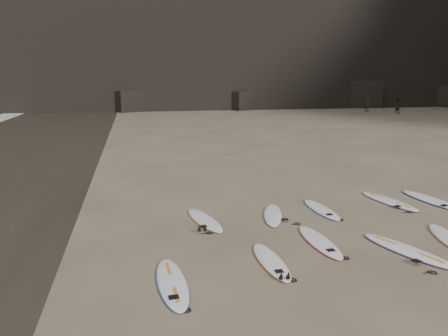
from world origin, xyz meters
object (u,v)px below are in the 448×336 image
(surfboard_5, at_px, (205,220))
(surfboard_7, at_px, (321,209))
(surfboard_0, at_px, (172,282))
(surfboard_1, at_px, (271,261))
(surfboard_6, at_px, (273,215))
(person_a, at_px, (367,104))
(surfboard_2, at_px, (320,241))
(surfboard_9, at_px, (431,200))
(surfboard_8, at_px, (389,201))
(surfboard_4, at_px, (448,238))
(person_b, at_px, (398,106))
(surfboard_3, at_px, (407,250))

(surfboard_5, bearing_deg, surfboard_7, -8.45)
(surfboard_0, relative_size, surfboard_1, 1.11)
(surfboard_1, xyz_separation_m, surfboard_6, (1.12, 3.31, 0.00))
(surfboard_1, relative_size, surfboard_6, 0.98)
(surfboard_1, relative_size, person_a, 1.22)
(surfboard_2, height_order, surfboard_7, surfboard_2)
(person_a, bearing_deg, surfboard_6, -59.66)
(surfboard_2, relative_size, person_a, 1.32)
(surfboard_5, distance_m, surfboard_9, 8.08)
(surfboard_5, xyz_separation_m, person_a, (25.67, 35.94, 0.87))
(surfboard_2, xyz_separation_m, surfboard_9, (5.40, 2.81, 0.01))
(surfboard_8, bearing_deg, surfboard_0, -161.37)
(surfboard_4, bearing_deg, surfboard_2, -171.09)
(surfboard_1, xyz_separation_m, surfboard_2, (1.62, 0.91, 0.00))
(surfboard_4, xyz_separation_m, surfboard_5, (-6.13, 2.80, 0.00))
(surfboard_4, bearing_deg, surfboard_1, -158.46)
(person_a, relative_size, person_b, 1.06)
(surfboard_0, distance_m, surfboard_6, 5.26)
(surfboard_9, relative_size, person_a, 1.52)
(surfboard_2, xyz_separation_m, surfboard_6, (-0.50, 2.40, -0.00))
(surfboard_0, xyz_separation_m, surfboard_9, (9.38, 4.35, 0.01))
(surfboard_3, relative_size, surfboard_5, 1.11)
(surfboard_6, relative_size, person_a, 1.25)
(surfboard_0, bearing_deg, surfboard_3, 2.84)
(surfboard_3, bearing_deg, surfboard_0, 166.26)
(surfboard_7, height_order, surfboard_9, surfboard_9)
(surfboard_4, relative_size, surfboard_8, 0.88)
(surfboard_6, bearing_deg, surfboard_5, -161.35)
(surfboard_0, relative_size, surfboard_9, 0.89)
(surfboard_5, height_order, person_a, person_a)
(surfboard_2, height_order, person_b, person_b)
(surfboard_0, height_order, person_b, person_b)
(surfboard_0, bearing_deg, surfboard_4, 5.78)
(surfboard_5, relative_size, person_a, 1.31)
(surfboard_6, distance_m, surfboard_8, 4.43)
(surfboard_3, bearing_deg, person_a, 42.72)
(surfboard_3, distance_m, person_a, 44.60)
(surfboard_2, bearing_deg, surfboard_4, -7.82)
(surfboard_0, xyz_separation_m, surfboard_3, (5.87, 0.54, 0.00))
(surfboard_7, bearing_deg, surfboard_9, 0.83)
(surfboard_3, bearing_deg, surfboard_5, 124.82)
(surfboard_6, height_order, surfboard_7, surfboard_7)
(surfboard_1, bearing_deg, surfboard_4, 4.00)
(surfboard_1, xyz_separation_m, surfboard_3, (3.51, -0.08, 0.01))
(surfboard_1, height_order, surfboard_5, surfboard_5)
(surfboard_0, distance_m, surfboard_3, 5.90)
(surfboard_8, xyz_separation_m, person_a, (19.12, 35.28, 0.86))
(surfboard_4, distance_m, surfboard_8, 3.48)
(surfboard_4, distance_m, surfboard_9, 3.80)
(surfboard_4, relative_size, person_b, 1.31)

